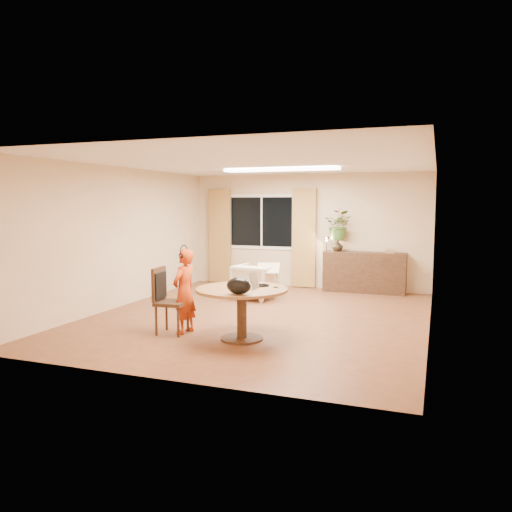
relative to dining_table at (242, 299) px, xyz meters
The scene contains 24 objects.
floor 1.58m from the dining_table, 99.89° to the left, with size 6.50×6.50×0.00m, color brown.
ceiling 2.49m from the dining_table, 99.89° to the left, with size 6.50×6.50×0.00m, color white.
wall_back 4.75m from the dining_table, 93.07° to the left, with size 5.50×5.50×0.00m, color tan.
wall_left 3.41m from the dining_table, 154.33° to the left, with size 6.50×6.50×0.00m, color tan.
wall_right 2.97m from the dining_table, 30.01° to the left, with size 6.50×6.50×0.00m, color tan.
window 4.95m from the dining_table, 106.13° to the left, with size 1.70×0.03×1.30m.
curtain_left 5.22m from the dining_table, 117.58° to the left, with size 0.55×0.08×2.25m, color olive.
curtain_right 4.64m from the dining_table, 93.75° to the left, with size 0.55×0.08×2.25m, color olive.
ceiling_panel 3.31m from the dining_table, 95.44° to the left, with size 2.20×0.35×0.05m, color white.
dining_table is the anchor object (origin of this frame).
dining_chair 1.10m from the dining_table, behind, with size 0.47×0.43×0.98m, color black, non-canonical shape.
child 0.94m from the dining_table, behind, with size 0.30×0.46×1.26m, color red.
laptop 0.28m from the dining_table, 66.39° to the left, with size 0.37×0.25×0.25m, color #B7B7BC, non-canonical shape.
tumbler 0.33m from the dining_table, 74.26° to the left, with size 0.07×0.07×0.11m, color white, non-canonical shape.
wine_glass 0.55m from the dining_table, 26.34° to the left, with size 0.07×0.07×0.21m, color white, non-canonical shape.
pot_lid 0.38m from the dining_table, 53.11° to the left, with size 0.23×0.23×0.04m, color white, non-canonical shape.
handbag 0.55m from the dining_table, 72.92° to the right, with size 0.34×0.20×0.22m, color black, non-canonical shape.
armchair 3.06m from the dining_table, 106.64° to the left, with size 0.76×0.78×0.71m, color #C1B599.
throw 2.92m from the dining_table, 101.37° to the left, with size 0.45×0.55×0.03m, color beige, non-canonical shape.
sideboard 4.59m from the dining_table, 76.19° to the left, with size 1.75×0.43×0.88m, color black.
vase 4.50m from the dining_table, 83.57° to the left, with size 0.24×0.24×0.25m, color black.
bouquet 4.57m from the dining_table, 83.22° to the left, with size 0.59×0.51×0.66m, color #2C5C22.
book_stack 4.75m from the dining_table, 69.98° to the left, with size 0.19×0.15×0.08m, color #875F44, non-canonical shape.
desk_lamp 4.44m from the dining_table, 86.56° to the left, with size 0.14×0.14×0.34m, color black, non-canonical shape.
Camera 1 is at (2.82, -7.88, 1.92)m, focal length 35.00 mm.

